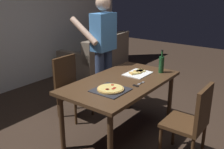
# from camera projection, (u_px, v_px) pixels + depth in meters

# --- Properties ---
(ground_plane) EXTENTS (12.00, 12.00, 0.00)m
(ground_plane) POSITION_uv_depth(u_px,v_px,m) (121.00, 133.00, 3.40)
(ground_plane) COLOR #38281E
(back_wall) EXTENTS (6.40, 0.10, 2.80)m
(back_wall) POSITION_uv_depth(u_px,v_px,m) (0.00, 15.00, 4.43)
(back_wall) COLOR silver
(back_wall) RESTS_ON ground_plane
(dining_table) EXTENTS (1.56, 0.87, 0.75)m
(dining_table) POSITION_uv_depth(u_px,v_px,m) (122.00, 87.00, 3.18)
(dining_table) COLOR #4C331E
(dining_table) RESTS_ON ground_plane
(chair_near_camera) EXTENTS (0.42, 0.42, 0.90)m
(chair_near_camera) POSITION_uv_depth(u_px,v_px,m) (192.00, 119.00, 2.71)
(chair_near_camera) COLOR #472D19
(chair_near_camera) RESTS_ON ground_plane
(chair_far_side) EXTENTS (0.42, 0.42, 0.90)m
(chair_far_side) POSITION_uv_depth(u_px,v_px,m) (70.00, 83.00, 3.76)
(chair_far_side) COLOR #472D19
(chair_far_side) RESTS_ON ground_plane
(couch) EXTENTS (1.79, 1.04, 0.85)m
(couch) POSITION_uv_depth(u_px,v_px,m) (98.00, 59.00, 5.88)
(couch) COLOR gray
(couch) RESTS_ON ground_plane
(person_serving_pizza) EXTENTS (0.55, 0.54, 1.75)m
(person_serving_pizza) POSITION_uv_depth(u_px,v_px,m) (103.00, 47.00, 3.85)
(person_serving_pizza) COLOR #38476B
(person_serving_pizza) RESTS_ON ground_plane
(pepperoni_pizza_on_tray) EXTENTS (0.36, 0.36, 0.04)m
(pepperoni_pizza_on_tray) POSITION_uv_depth(u_px,v_px,m) (111.00, 89.00, 2.84)
(pepperoni_pizza_on_tray) COLOR #2D2D33
(pepperoni_pizza_on_tray) RESTS_ON dining_table
(pizza_slices_on_towel) EXTENTS (0.36, 0.28, 0.03)m
(pizza_slices_on_towel) POSITION_uv_depth(u_px,v_px,m) (138.00, 73.00, 3.41)
(pizza_slices_on_towel) COLOR white
(pizza_slices_on_towel) RESTS_ON dining_table
(wine_bottle) EXTENTS (0.07, 0.07, 0.32)m
(wine_bottle) POSITION_uv_depth(u_px,v_px,m) (161.00, 64.00, 3.43)
(wine_bottle) COLOR #194723
(wine_bottle) RESTS_ON dining_table
(kitchen_scissors) EXTENTS (0.19, 0.09, 0.01)m
(kitchen_scissors) POSITION_uv_depth(u_px,v_px,m) (138.00, 85.00, 3.00)
(kitchen_scissors) COLOR silver
(kitchen_scissors) RESTS_ON dining_table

